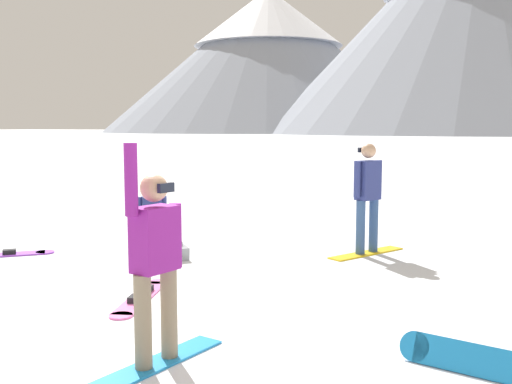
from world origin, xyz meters
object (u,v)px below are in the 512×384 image
object	(u,v)px
snowboarder_midground	(368,196)
backpack_grey	(175,251)
loose_snowboard_far_spare	(141,296)
snowboarder_background	(153,213)
snowboarder_foreground	(155,262)
loose_snowboard_near_left	(503,365)

from	to	relation	value
snowboarder_midground	backpack_grey	xyz separation A→B (m)	(-2.68, -1.62, -0.84)
backpack_grey	loose_snowboard_far_spare	bearing A→B (deg)	-68.97
snowboarder_background	loose_snowboard_far_spare	world-z (taller)	snowboarder_background
snowboarder_foreground	snowboarder_midground	distance (m)	5.37
snowboarder_midground	snowboarder_background	distance (m)	4.74
snowboarder_foreground	loose_snowboard_far_spare	world-z (taller)	snowboarder_foreground
snowboarder_background	loose_snowboard_near_left	xyz separation A→B (m)	(6.88, -5.17, -0.19)
snowboarder_midground	loose_snowboard_near_left	xyz separation A→B (m)	(2.24, -4.47, -0.84)
snowboarder_foreground	snowboarder_background	bearing A→B (deg)	124.05
snowboarder_background	backpack_grey	bearing A→B (deg)	-49.77
snowboarder_foreground	loose_snowboard_near_left	xyz separation A→B (m)	(2.79, 0.88, -0.79)
snowboarder_midground	loose_snowboard_near_left	distance (m)	5.07
snowboarder_background	loose_snowboard_far_spare	distance (m)	5.18
snowboarder_midground	snowboarder_foreground	bearing A→B (deg)	-95.96
loose_snowboard_near_left	loose_snowboard_far_spare	distance (m)	4.20
loose_snowboard_near_left	backpack_grey	distance (m)	5.69
loose_snowboard_near_left	snowboarder_foreground	bearing A→B (deg)	-162.57
snowboarder_foreground	backpack_grey	distance (m)	4.36
snowboarder_midground	loose_snowboard_far_spare	world-z (taller)	snowboarder_midground
snowboarder_midground	loose_snowboard_near_left	bearing A→B (deg)	-63.40
snowboarder_foreground	loose_snowboard_far_spare	bearing A→B (deg)	128.72
snowboarder_midground	backpack_grey	bearing A→B (deg)	-148.94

